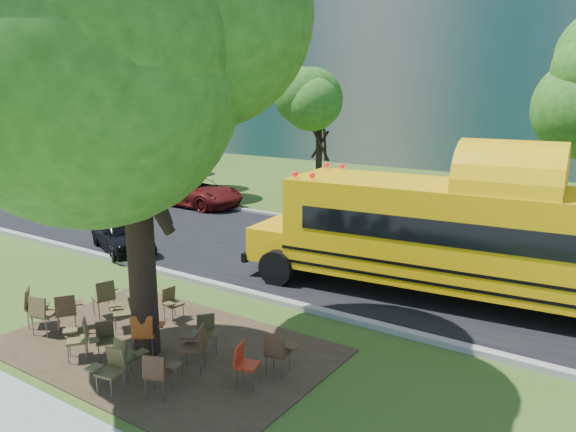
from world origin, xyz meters
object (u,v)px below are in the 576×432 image
Objects in this scene: chair_14 at (104,336)px; chair_13 at (278,350)px; pedestrian_a at (101,173)px; bg_car_silver at (124,186)px; pedestrian_b at (98,160)px; chair_12 at (206,330)px; chair_3 at (79,335)px; chair_11 at (145,330)px; chair_0 at (44,311)px; chair_5 at (110,367)px; chair_8 at (105,294)px; bg_car_red at (195,192)px; main_tree at (129,51)px; chair_2 at (67,309)px; chair_1 at (34,303)px; chair_15 at (158,371)px; chair_6 at (196,343)px; black_car at (122,233)px; chair_7 at (245,361)px; chair_9 at (124,309)px; bg_car_white at (10,166)px; chair_10 at (171,301)px; chair_4 at (126,354)px; school_bus at (500,240)px.

chair_13 is at bearing 149.01° from chair_14.
pedestrian_a reaches higher than chair_13.
pedestrian_b is at bearing 48.31° from bg_car_silver.
bg_car_silver is (-14.55, 10.15, 0.18)m from chair_12.
chair_3 is 1.32m from chair_11.
chair_0 reaches higher than chair_5.
chair_11 is (2.35, -0.86, -0.01)m from chair_8.
bg_car_red is at bearing 49.36° from pedestrian_b.
main_tree is 22.19m from pedestrian_a.
chair_2 is at bearing -30.70° from chair_5.
main_tree is 6.39m from chair_1.
chair_5 is 0.97× the size of chair_15.
chair_0 is at bearing 70.68° from chair_6.
pedestrian_a reaches higher than bg_car_red.
chair_2 reaches higher than chair_3.
chair_6 is 1.09× the size of chair_13.
pedestrian_a is (-11.00, 7.81, 0.16)m from black_car.
chair_11 is 15.14m from bg_car_red.
chair_2 is 1.49m from chair_3.
chair_7 is at bearing 139.51° from chair_14.
chair_2 is 0.60× the size of pedestrian_a.
chair_9 is 13.83m from bg_car_red.
chair_5 is 16.55m from bg_car_red.
bg_car_white is (-26.46, 12.73, 0.13)m from chair_15.
chair_12 is 1.84m from chair_13.
chair_13 is 16.42m from bg_car_red.
chair_6 is at bearing -97.49° from black_car.
main_tree is 5.70m from chair_14.
chair_10 is 3.70m from chair_13.
pedestrian_b is at bearing 85.10° from chair_2.
chair_13 is 0.24× the size of black_car.
chair_15 is at bearing 113.96° from chair_14.
chair_4 is at bearing 148.77° from chair_15.
chair_11 is at bearing 122.71° from chair_15.
chair_11 is 21.67m from pedestrian_a.
chair_12 is 0.18× the size of bg_car_white.
chair_0 is 25.57m from bg_car_white.
main_tree is 18.24m from bg_car_silver.
chair_10 is 24.46m from pedestrian_b.
chair_1 is 1.09× the size of chair_3.
chair_13 is at bearing -118.91° from school_bus.
pedestrian_a is at bearing 160.04° from school_bus.
chair_1 is at bearing -124.40° from black_car.
chair_15 is at bearing -138.45° from bg_car_red.
chair_7 is 1.70m from chair_12.
chair_6 is at bearing -125.52° from chair_5.
chair_3 reaches higher than chair_5.
chair_11 is 1.23m from chair_12.
black_car reaches higher than chair_7.
bg_car_silver is (-12.30, 10.39, 0.15)m from chair_9.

